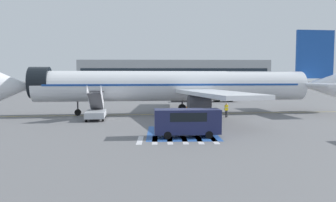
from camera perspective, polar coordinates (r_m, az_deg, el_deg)
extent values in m
plane|color=slate|center=(44.67, 3.01, -2.33)|extent=(600.00, 600.00, 0.00)
cube|color=gold|center=(44.91, 1.02, -2.29)|extent=(80.26, 8.19, 0.01)
cube|color=#2856A8|center=(30.02, 2.37, -5.57)|extent=(6.23, 8.05, 0.01)
cube|color=silver|center=(26.77, -4.89, -6.80)|extent=(0.44, 3.60, 0.01)
cube|color=silver|center=(26.73, -2.30, -6.80)|extent=(0.44, 3.60, 0.01)
cube|color=silver|center=(26.75, 0.29, -6.79)|extent=(0.44, 3.60, 0.01)
cube|color=silver|center=(26.81, 2.87, -6.77)|extent=(0.44, 3.60, 0.01)
cube|color=silver|center=(26.93, 5.43, -6.73)|extent=(0.44, 3.60, 0.01)
cube|color=silver|center=(27.11, 7.97, -6.68)|extent=(0.44, 3.60, 0.01)
cylinder|color=silver|center=(44.63, 1.03, 2.63)|extent=(36.86, 7.66, 4.05)
cone|color=silver|center=(46.33, -25.02, 2.29)|extent=(4.82, 4.39, 3.96)
cone|color=silver|center=(52.21, 24.92, 2.48)|extent=(6.42, 4.47, 3.88)
cylinder|color=black|center=(45.49, -21.39, 3.01)|extent=(2.82, 4.31, 4.09)
cube|color=#19479E|center=(44.62, 1.03, 2.89)|extent=(33.95, 7.45, 0.24)
cube|color=silver|center=(37.01, 8.09, 1.31)|extent=(8.55, 16.89, 0.44)
cylinder|color=#38383D|center=(38.00, 5.43, -0.43)|extent=(2.70, 2.18, 1.94)
cube|color=silver|center=(53.59, 3.24, 2.26)|extent=(5.50, 16.39, 0.44)
cylinder|color=#38383D|center=(52.12, 1.92, 0.86)|extent=(2.70, 2.18, 1.94)
cube|color=#19479E|center=(51.81, 24.22, 7.41)|extent=(5.67, 0.92, 6.88)
cube|color=silver|center=(48.15, 25.84, 2.57)|extent=(4.26, 6.80, 0.24)
cube|color=silver|center=(54.74, 21.43, 2.86)|extent=(4.26, 6.80, 0.24)
cylinder|color=#38383D|center=(44.70, -15.47, 0.02)|extent=(0.20, 0.20, 3.03)
cylinder|color=black|center=(44.83, -15.43, -1.92)|extent=(0.86, 0.36, 0.84)
cylinder|color=#38383D|center=(41.95, 3.96, -0.16)|extent=(0.24, 0.24, 2.70)
cylinder|color=black|center=(42.08, 3.95, -1.99)|extent=(1.15, 0.71, 1.10)
cylinder|color=#38383D|center=(48.08, 2.50, 0.41)|extent=(0.24, 0.24, 2.70)
cylinder|color=black|center=(48.19, 2.50, -1.19)|extent=(1.15, 0.71, 1.10)
cube|color=#ADB2BA|center=(39.92, -12.45, -2.21)|extent=(2.66, 4.99, 0.70)
cylinder|color=black|center=(41.71, -13.52, -2.43)|extent=(0.29, 0.72, 0.70)
cylinder|color=black|center=(41.55, -10.96, -2.42)|extent=(0.29, 0.72, 0.70)
cylinder|color=black|center=(38.40, -14.06, -3.01)|extent=(0.29, 0.72, 0.70)
cylinder|color=black|center=(38.22, -11.27, -3.00)|extent=(0.29, 0.72, 0.70)
cube|color=#4C4C51|center=(39.78, -12.49, -0.12)|extent=(1.83, 4.28, 2.36)
cube|color=#4C4C51|center=(41.99, -12.24, 1.62)|extent=(1.75, 1.26, 0.12)
cube|color=silver|center=(39.83, -13.60, 0.55)|extent=(0.51, 4.52, 3.05)
cube|color=silver|center=(39.69, -11.39, 0.57)|extent=(0.51, 4.52, 3.05)
cube|color=#38383D|center=(67.35, 7.98, 0.53)|extent=(9.80, 2.82, 0.60)
cube|color=silver|center=(66.53, 3.97, 0.95)|extent=(2.24, 2.45, 1.60)
cube|color=black|center=(66.38, 3.04, 1.22)|extent=(0.11, 2.00, 0.70)
cylinder|color=#B7BCC4|center=(67.36, 8.35, 1.79)|extent=(6.77, 2.59, 2.37)
cylinder|color=gold|center=(67.36, 8.35, 1.79)|extent=(0.43, 2.43, 2.42)
cylinder|color=black|center=(65.47, 4.47, 0.19)|extent=(0.97, 0.31, 0.96)
cylinder|color=black|center=(67.82, 4.19, 0.33)|extent=(0.97, 0.31, 0.96)
cylinder|color=black|center=(66.32, 8.64, 0.21)|extent=(0.97, 0.31, 0.96)
cylinder|color=black|center=(68.64, 8.22, 0.35)|extent=(0.97, 0.31, 0.96)
cylinder|color=black|center=(66.95, 10.89, 0.21)|extent=(0.97, 0.31, 0.96)
cylinder|color=black|center=(69.24, 10.40, 0.35)|extent=(0.97, 0.31, 0.96)
cube|color=#1E234C|center=(27.91, 3.34, -3.53)|extent=(5.63, 2.20, 2.06)
cube|color=black|center=(27.86, 3.34, -2.61)|extent=(3.13, 2.12, 0.74)
cylinder|color=black|center=(29.22, 6.46, -5.24)|extent=(0.65, 0.23, 0.64)
cylinder|color=black|center=(27.47, 7.15, -5.86)|extent=(0.65, 0.23, 0.64)
cylinder|color=black|center=(28.80, -0.32, -5.35)|extent=(0.65, 0.23, 0.64)
cylinder|color=black|center=(27.02, -0.07, -6.00)|extent=(0.65, 0.23, 0.64)
cylinder|color=#2D2D33|center=(39.27, 3.45, -2.59)|extent=(0.14, 0.14, 0.89)
cylinder|color=#2D2D33|center=(39.41, 3.59, -2.57)|extent=(0.14, 0.14, 0.89)
cube|color=orange|center=(39.25, 3.52, -1.43)|extent=(0.44, 0.46, 0.70)
cube|color=silver|center=(39.25, 3.52, -1.43)|extent=(0.45, 0.48, 0.06)
sphere|color=tan|center=(39.21, 3.53, -0.75)|extent=(0.24, 0.24, 0.24)
cylinder|color=#2D2D33|center=(41.83, 10.02, -2.23)|extent=(0.14, 0.14, 0.88)
cylinder|color=#2D2D33|center=(41.91, 10.23, -2.22)|extent=(0.14, 0.14, 0.88)
cube|color=yellow|center=(41.79, 10.14, -1.15)|extent=(0.46, 0.32, 0.70)
cube|color=silver|center=(41.79, 10.14, -1.15)|extent=(0.47, 0.33, 0.06)
sphere|color=tan|center=(41.75, 10.15, -0.51)|extent=(0.24, 0.24, 0.24)
cone|color=orange|center=(35.25, 0.78, -3.65)|extent=(0.50, 0.50, 0.56)
cylinder|color=white|center=(35.25, 0.78, -3.60)|extent=(0.28, 0.28, 0.07)
cone|color=orange|center=(35.83, 5.45, -3.61)|extent=(0.42, 0.42, 0.47)
cylinder|color=white|center=(35.82, 5.45, -3.57)|extent=(0.23, 0.23, 0.06)
cone|color=orange|center=(36.79, -1.75, -3.39)|extent=(0.42, 0.42, 0.46)
cylinder|color=white|center=(36.78, -1.75, -3.35)|extent=(0.23, 0.23, 0.06)
cube|color=#9EA3A8|center=(127.47, 1.03, 4.52)|extent=(72.10, 12.00, 11.31)
cube|color=#19232D|center=(121.44, 1.16, 4.79)|extent=(69.22, 0.10, 3.96)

